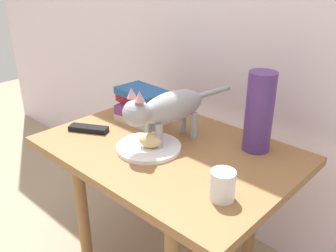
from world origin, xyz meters
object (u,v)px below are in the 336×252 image
Objects in this scene: side_table at (168,165)px; green_vase at (259,112)px; bread_roll at (151,140)px; cat at (166,109)px; book_stack at (142,105)px; candle_jar at (222,187)px; tv_remote at (89,129)px; plate at (149,147)px.

green_vase is at bearing 40.14° from side_table.
bread_roll is 0.12m from cat.
book_stack is (-0.21, 0.08, -0.06)m from cat.
tv_remote is at bearing 179.10° from candle_jar.
book_stack reaches higher than tv_remote.
candle_jar reaches higher than side_table.
book_stack is at bearing 141.54° from plate.
side_table is 0.34m from tv_remote.
green_vase reaches higher than plate.
green_vase reaches higher than cat.
cat reaches higher than plate.
side_table is at bearing 67.40° from bread_roll.
side_table is at bearing 56.70° from plate.
candle_jar is 0.62m from tv_remote.
tv_remote is (-0.29, -0.13, -0.12)m from cat.
candle_jar is (0.31, -0.12, 0.11)m from side_table.
cat is 0.23m from book_stack.
bread_roll is 0.29× the size of green_vase.
candle_jar is at bearing -10.47° from plate.
cat reaches higher than tv_remote.
green_vase is at bearing 104.88° from candle_jar.
book_stack is 0.59m from candle_jar.
book_stack is at bearing -168.22° from green_vase.
candle_jar reaches higher than tv_remote.
tv_remote reaches higher than side_table.
cat is at bearing -21.58° from book_stack.
plate is 2.80× the size of bread_roll.
bread_roll is at bearing -10.86° from plate.
tv_remote is (-0.27, -0.06, 0.00)m from plate.
green_vase is 1.83× the size of tv_remote.
plate is 0.82× the size of green_vase.
green_vase reaches higher than candle_jar.
book_stack reaches higher than side_table.
bread_roll is at bearing -18.28° from tv_remote.
green_vase reaches higher than book_stack.
green_vase is (0.46, 0.10, 0.07)m from book_stack.
book_stack is at bearing 142.85° from bread_roll.
candle_jar reaches higher than plate.
bread_roll is 0.29m from tv_remote.
bread_roll is 0.53× the size of tv_remote.
cat is at bearing 89.13° from bread_roll.
bread_roll is (0.01, -0.00, 0.03)m from plate.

